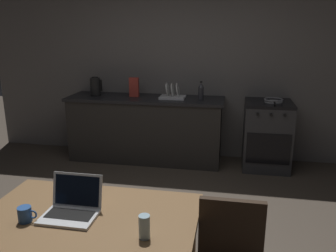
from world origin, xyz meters
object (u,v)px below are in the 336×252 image
object	(u,v)px
bottle	(201,91)
dish_rack	(173,95)
dining_table	(87,228)
frying_pan	(274,100)
stove_oven	(267,135)
electric_kettle	(95,87)
drinking_glass	(144,227)
cereal_box	(134,87)
coffee_mug	(25,214)
laptop	(72,208)

from	to	relation	value
bottle	dish_rack	world-z (taller)	bottle
dining_table	frying_pan	bearing A→B (deg)	64.46
stove_oven	electric_kettle	world-z (taller)	electric_kettle
electric_kettle	frying_pan	xyz separation A→B (m)	(2.42, -0.03, -0.10)
stove_oven	electric_kettle	bearing A→B (deg)	179.94
drinking_glass	stove_oven	bearing A→B (deg)	73.00
dining_table	frying_pan	distance (m)	3.14
stove_oven	cereal_box	size ratio (longest dim) A/B	3.40
electric_kettle	coffee_mug	world-z (taller)	electric_kettle
electric_kettle	bottle	size ratio (longest dim) A/B	1.06
laptop	coffee_mug	distance (m)	0.26
bottle	coffee_mug	bearing A→B (deg)	-104.45
drinking_glass	cereal_box	size ratio (longest dim) A/B	0.50
coffee_mug	dish_rack	xyz separation A→B (m)	(0.36, 2.95, 0.17)
coffee_mug	drinking_glass	xyz separation A→B (m)	(0.72, -0.03, 0.02)
bottle	dish_rack	distance (m)	0.40
coffee_mug	dining_table	bearing A→B (deg)	16.57
laptop	dish_rack	xyz separation A→B (m)	(0.13, 2.83, 0.17)
dining_table	coffee_mug	world-z (taller)	coffee_mug
bottle	electric_kettle	bearing A→B (deg)	178.08
drinking_glass	dining_table	bearing A→B (deg)	161.34
laptop	bottle	xyz separation A→B (m)	(0.51, 2.78, 0.24)
bottle	dish_rack	bearing A→B (deg)	172.62
laptop	drinking_glass	xyz separation A→B (m)	(0.49, -0.15, 0.02)
bottle	drinking_glass	distance (m)	2.94
drinking_glass	dish_rack	xyz separation A→B (m)	(-0.36, 2.98, 0.15)
stove_oven	dish_rack	bearing A→B (deg)	179.89
dining_table	cereal_box	bearing A→B (deg)	100.20
frying_pan	dish_rack	size ratio (longest dim) A/B	1.22
bottle	stove_oven	bearing A→B (deg)	3.07
coffee_mug	drinking_glass	world-z (taller)	drinking_glass
electric_kettle	cereal_box	bearing A→B (deg)	2.06
drinking_glass	electric_kettle	bearing A→B (deg)	116.14
bottle	cereal_box	xyz separation A→B (m)	(-0.93, 0.07, 0.02)
frying_pan	coffee_mug	size ratio (longest dim) A/B	3.53
bottle	coffee_mug	distance (m)	3.00
frying_pan	coffee_mug	world-z (taller)	frying_pan
frying_pan	cereal_box	xyz separation A→B (m)	(-1.86, 0.05, 0.11)
laptop	bottle	bearing A→B (deg)	71.64
laptop	coffee_mug	xyz separation A→B (m)	(-0.23, -0.12, 0.00)
stove_oven	laptop	distance (m)	3.17
cereal_box	dish_rack	world-z (taller)	cereal_box
coffee_mug	electric_kettle	bearing A→B (deg)	104.13
cereal_box	bottle	bearing A→B (deg)	-4.30
stove_oven	coffee_mug	distance (m)	3.38
bottle	drinking_glass	world-z (taller)	bottle
bottle	dining_table	bearing A→B (deg)	-98.45
coffee_mug	dish_rack	size ratio (longest dim) A/B	0.35
stove_oven	frying_pan	world-z (taller)	frying_pan
stove_oven	laptop	size ratio (longest dim) A/B	2.82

